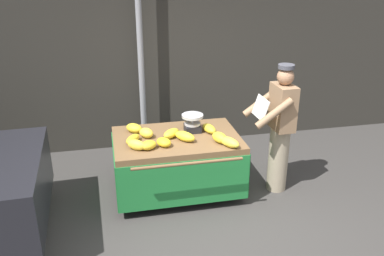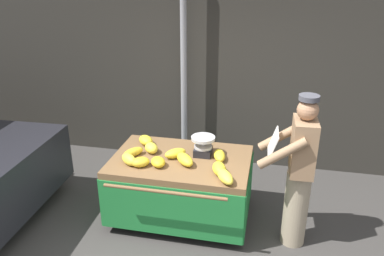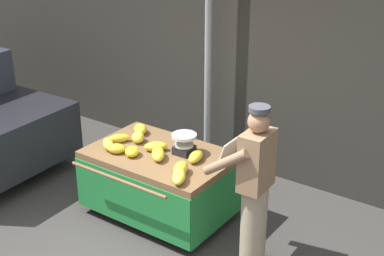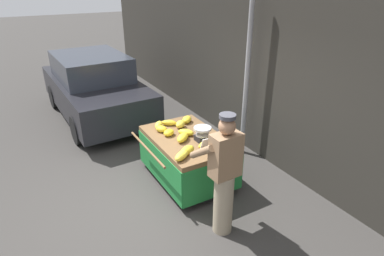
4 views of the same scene
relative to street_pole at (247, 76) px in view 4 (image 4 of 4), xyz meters
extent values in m
plane|color=#383533|center=(0.63, -2.31, -1.55)|extent=(60.00, 60.00, 0.00)
cube|color=#2D2B26|center=(0.63, 0.34, 0.36)|extent=(16.00, 0.24, 3.81)
cylinder|color=gray|center=(0.00, 0.00, 0.00)|extent=(0.09, 0.09, 3.09)
cube|color=brown|center=(0.29, -1.38, -0.79)|extent=(1.59, 1.06, 0.08)
cylinder|color=black|center=(-0.43, -1.38, -1.18)|extent=(0.05, 0.74, 0.74)
cylinder|color=#B7B7BC|center=(-0.46, -1.38, -1.18)|extent=(0.01, 0.13, 0.13)
cylinder|color=black|center=(1.00, -1.38, -1.18)|extent=(0.05, 0.74, 0.74)
cylinder|color=#B7B7BC|center=(1.03, -1.38, -1.18)|extent=(0.01, 0.13, 0.13)
cylinder|color=#4C4742|center=(0.29, -0.93, -1.19)|extent=(0.05, 0.05, 0.72)
cube|color=#1E7233|center=(0.29, -1.91, -1.13)|extent=(1.59, 0.02, 0.60)
cube|color=#1E7233|center=(0.29, -0.85, -1.13)|extent=(1.59, 0.02, 0.60)
cube|color=#1E7233|center=(-0.51, -1.38, -1.13)|extent=(0.02, 1.06, 0.60)
cube|color=#1E7233|center=(1.08, -1.38, -1.13)|extent=(0.02, 1.06, 0.60)
cylinder|color=brown|center=(0.29, -2.09, -0.77)|extent=(1.28, 0.04, 0.04)
cube|color=black|center=(0.52, -1.24, -0.70)|extent=(0.20, 0.20, 0.09)
cylinder|color=#B7B7BC|center=(0.52, -1.24, -0.60)|extent=(0.02, 0.02, 0.11)
cylinder|color=#B7B7BC|center=(0.52, -1.24, -0.53)|extent=(0.28, 0.28, 0.04)
cylinder|color=#B7B7BC|center=(0.52, -1.24, -0.64)|extent=(0.21, 0.21, 0.03)
ellipsoid|color=gold|center=(-0.27, -1.44, -0.70)|extent=(0.24, 0.28, 0.10)
ellipsoid|color=yellow|center=(-0.23, -1.11, -0.69)|extent=(0.27, 0.27, 0.12)
ellipsoid|color=yellow|center=(-0.09, -1.31, -0.69)|extent=(0.24, 0.25, 0.12)
ellipsoid|color=yellow|center=(0.22, -1.37, -0.69)|extent=(0.28, 0.27, 0.11)
ellipsoid|color=yellow|center=(0.73, -1.31, -0.70)|extent=(0.19, 0.30, 0.10)
ellipsoid|color=yellow|center=(0.78, -1.65, -0.68)|extent=(0.22, 0.28, 0.13)
ellipsoid|color=gold|center=(0.09, -1.62, -0.70)|extent=(0.24, 0.25, 0.11)
ellipsoid|color=gold|center=(-0.10, -1.66, -0.69)|extent=(0.25, 0.24, 0.11)
ellipsoid|color=yellow|center=(0.86, -1.79, -0.69)|extent=(0.26, 0.32, 0.11)
ellipsoid|color=yellow|center=(0.37, -1.51, -0.69)|extent=(0.29, 0.32, 0.12)
ellipsoid|color=yellow|center=(-0.24, -1.65, -0.69)|extent=(0.26, 0.24, 0.12)
cylinder|color=gray|center=(1.61, -1.58, -1.11)|extent=(0.26, 0.26, 0.88)
cube|color=#8C6B4C|center=(1.61, -1.58, -0.38)|extent=(0.24, 0.39, 0.58)
sphere|color=#9E7051|center=(1.61, -1.58, 0.02)|extent=(0.21, 0.21, 0.21)
cylinder|color=#3F3F47|center=(1.61, -1.58, 0.14)|extent=(0.20, 0.20, 0.05)
cylinder|color=#8C6B4C|center=(1.41, -1.80, -0.37)|extent=(0.48, 0.11, 0.37)
cylinder|color=#8C6B4C|center=(1.39, -1.38, -0.37)|extent=(0.48, 0.11, 0.37)
cube|color=silver|center=(1.31, -1.59, -0.36)|extent=(0.10, 0.34, 0.25)
cube|color=black|center=(-3.23, -1.97, -0.95)|extent=(3.96, 1.84, 0.70)
cube|color=#2D333D|center=(-3.38, -1.98, -0.32)|extent=(2.08, 1.57, 0.56)
cylinder|color=black|center=(-2.05, -1.15, -1.25)|extent=(0.61, 0.20, 0.60)
cylinder|color=black|center=(-1.99, -2.71, -1.25)|extent=(0.61, 0.20, 0.60)
cylinder|color=black|center=(-4.47, -1.23, -1.25)|extent=(0.61, 0.20, 0.60)
cylinder|color=black|center=(-4.41, -2.80, -1.25)|extent=(0.61, 0.20, 0.60)
camera|label=1|loc=(-0.53, -6.11, 1.36)|focal=38.55mm
camera|label=2|loc=(1.25, -5.24, 1.29)|focal=35.99mm
camera|label=3|loc=(3.79, -5.71, 1.98)|focal=51.82mm
camera|label=4|loc=(4.40, -3.65, 1.61)|focal=30.28mm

